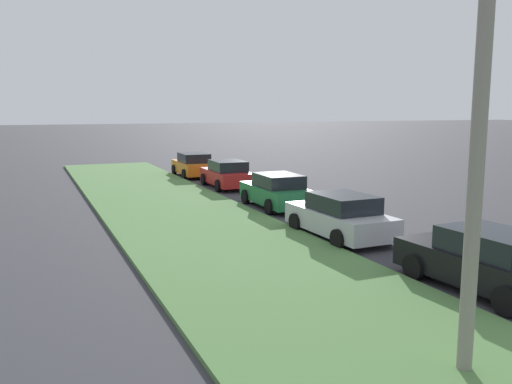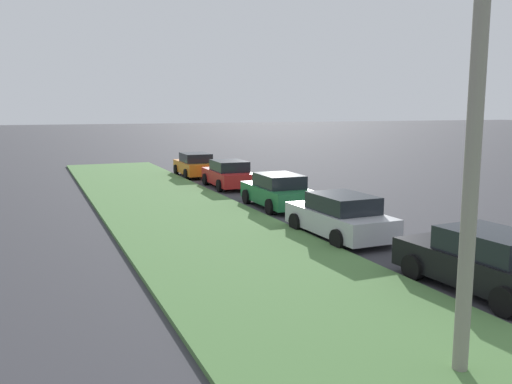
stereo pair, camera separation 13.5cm
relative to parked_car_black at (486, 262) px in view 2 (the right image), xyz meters
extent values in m
cube|color=#517F42|center=(2.37, 4.21, -0.66)|extent=(60.00, 6.00, 0.12)
cube|color=black|center=(0.05, 0.00, -0.15)|extent=(4.39, 2.04, 0.70)
cube|color=black|center=(-0.15, -0.01, 0.48)|extent=(2.29, 1.72, 0.55)
cylinder|color=black|center=(1.35, 0.98, -0.40)|extent=(0.65, 0.26, 0.64)
cylinder|color=black|center=(1.45, -0.82, -0.40)|extent=(0.65, 0.26, 0.64)
cylinder|color=black|center=(-1.35, 0.83, -0.40)|extent=(0.65, 0.26, 0.64)
cube|color=#B2B5BA|center=(5.91, 0.33, -0.15)|extent=(4.33, 1.88, 0.70)
cube|color=black|center=(5.71, 0.33, 0.48)|extent=(2.23, 1.64, 0.55)
cylinder|color=black|center=(7.24, 1.26, -0.40)|extent=(0.64, 0.23, 0.64)
cylinder|color=black|center=(7.28, -0.54, -0.40)|extent=(0.64, 0.23, 0.64)
cylinder|color=black|center=(4.54, 1.20, -0.40)|extent=(0.64, 0.23, 0.64)
cylinder|color=black|center=(4.58, -0.60, -0.40)|extent=(0.64, 0.23, 0.64)
cube|color=#1E6B38|center=(11.66, -0.09, -0.15)|extent=(4.34, 1.89, 0.70)
cube|color=black|center=(11.46, -0.09, 0.48)|extent=(2.23, 1.65, 0.55)
cylinder|color=black|center=(13.03, 0.78, -0.40)|extent=(0.64, 0.23, 0.64)
cylinder|color=black|center=(12.99, -1.02, -0.40)|extent=(0.64, 0.23, 0.64)
cylinder|color=black|center=(10.33, 0.84, -0.40)|extent=(0.64, 0.23, 0.64)
cylinder|color=black|center=(10.29, -0.96, -0.40)|extent=(0.64, 0.23, 0.64)
cube|color=red|center=(18.09, -0.17, -0.15)|extent=(4.36, 1.94, 0.70)
cube|color=black|center=(17.89, -0.17, 0.48)|extent=(2.25, 1.67, 0.55)
cylinder|color=black|center=(19.47, 0.68, -0.40)|extent=(0.65, 0.24, 0.64)
cylinder|color=black|center=(19.41, -1.12, -0.40)|extent=(0.65, 0.24, 0.64)
cylinder|color=black|center=(16.77, 0.77, -0.40)|extent=(0.65, 0.24, 0.64)
cylinder|color=black|center=(16.71, -1.03, -0.40)|extent=(0.65, 0.24, 0.64)
cube|color=orange|center=(23.43, 0.12, -0.15)|extent=(4.35, 1.92, 0.70)
cube|color=black|center=(23.23, 0.13, 0.48)|extent=(2.24, 1.66, 0.55)
cylinder|color=black|center=(24.80, 0.98, -0.40)|extent=(0.65, 0.24, 0.64)
cylinder|color=black|center=(24.76, -0.82, -0.40)|extent=(0.65, 0.24, 0.64)
cylinder|color=black|center=(22.10, 1.06, -0.40)|extent=(0.65, 0.24, 0.64)
cylinder|color=black|center=(22.06, -0.74, -0.40)|extent=(0.65, 0.24, 0.64)
cylinder|color=gray|center=(-2.91, 3.46, 3.03)|extent=(0.24, 0.24, 7.50)
camera|label=1|loc=(-9.05, 9.70, 3.51)|focal=37.91mm
camera|label=2|loc=(-9.11, 9.58, 3.51)|focal=37.91mm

